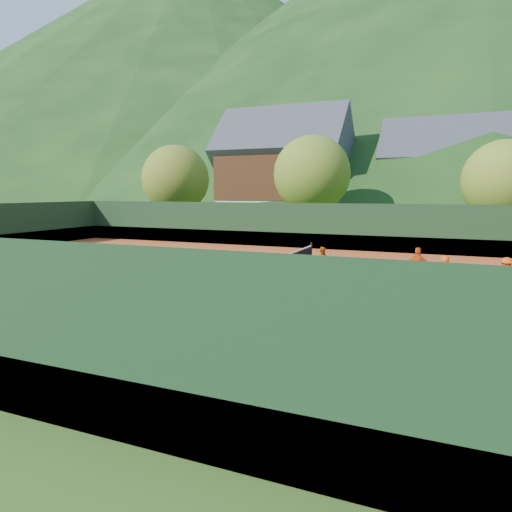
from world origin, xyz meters
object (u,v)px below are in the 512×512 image
at_px(coach, 189,273).
at_px(student_a, 322,261).
at_px(chalet_left, 284,174).
at_px(student_c, 444,272).
at_px(chalet_mid, 444,180).
at_px(tennis_net, 271,272).
at_px(ball_hopper, 68,267).
at_px(student_b, 418,268).
at_px(student_d, 506,275).

height_order(coach, student_a, coach).
bearing_deg(coach, chalet_left, 120.52).
xyz_separation_m(student_c, chalet_mid, (-0.56, 32.21, 4.33)).
bearing_deg(chalet_left, coach, -76.23).
relative_size(coach, tennis_net, 0.14).
relative_size(student_c, chalet_left, 0.09).
relative_size(student_c, chalet_mid, 0.10).
height_order(tennis_net, chalet_mid, chalet_mid).
relative_size(coach, chalet_left, 0.13).
bearing_deg(ball_hopper, coach, 0.62).
height_order(tennis_net, ball_hopper, tennis_net).
distance_m(student_c, ball_hopper, 14.93).
relative_size(coach, ball_hopper, 1.74).
relative_size(tennis_net, ball_hopper, 12.07).
xyz_separation_m(student_b, student_d, (3.06, 0.52, -0.14)).
distance_m(chalet_left, chalet_mid, 16.51).
distance_m(coach, ball_hopper, 5.61).
xyz_separation_m(student_a, student_c, (5.08, -0.76, -0.01)).
height_order(student_b, chalet_mid, chalet_mid).
distance_m(student_d, tennis_net, 8.84).
xyz_separation_m(coach, tennis_net, (1.83, 3.32, -0.37)).
xyz_separation_m(coach, student_d, (10.49, 5.08, -0.20)).
bearing_deg(student_a, tennis_net, 63.04).
height_order(coach, chalet_mid, chalet_mid).
distance_m(coach, chalet_mid, 38.35).
xyz_separation_m(student_a, chalet_left, (-11.48, 27.45, 4.97)).
distance_m(student_b, tennis_net, 5.74).
height_order(student_b, ball_hopper, student_b).
height_order(coach, chalet_left, chalet_left).
height_order(coach, student_c, coach).
bearing_deg(student_b, chalet_left, -59.35).
height_order(student_d, chalet_left, chalet_left).
bearing_deg(coach, tennis_net, 77.82).
bearing_deg(tennis_net, student_c, 15.30).
bearing_deg(tennis_net, coach, -118.93).
bearing_deg(student_c, ball_hopper, 39.02).
height_order(coach, ball_hopper, coach).
distance_m(coach, tennis_net, 3.81).
distance_m(student_a, tennis_net, 2.95).
distance_m(student_a, chalet_left, 30.16).
relative_size(student_a, ball_hopper, 1.30).
xyz_separation_m(student_a, tennis_net, (-1.48, -2.55, -0.15)).
relative_size(student_a, tennis_net, 0.11).
distance_m(student_a, student_b, 4.33).
bearing_deg(chalet_mid, ball_hopper, -109.79).
relative_size(student_b, chalet_left, 0.12).
bearing_deg(student_b, student_c, -148.00).
height_order(student_b, chalet_left, chalet_left).
bearing_deg(chalet_mid, coach, -101.86).
bearing_deg(chalet_left, chalet_mid, 14.04).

